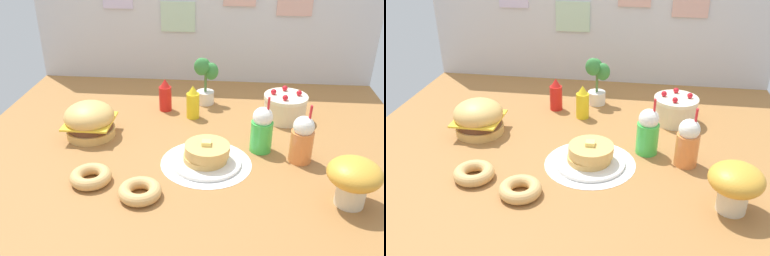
% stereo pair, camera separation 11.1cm
% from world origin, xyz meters
% --- Properties ---
extents(ground_plane, '(2.26, 2.03, 0.02)m').
position_xyz_m(ground_plane, '(0.00, 0.00, -0.01)').
color(ground_plane, '#9E6B38').
extents(back_wall, '(2.26, 0.04, 0.85)m').
position_xyz_m(back_wall, '(0.00, 1.01, 0.43)').
color(back_wall, silver).
rests_on(back_wall, ground_plane).
extents(doily_mat, '(0.43, 0.43, 0.00)m').
position_xyz_m(doily_mat, '(0.09, -0.09, 0.00)').
color(doily_mat, white).
rests_on(doily_mat, ground_plane).
extents(burger, '(0.26, 0.26, 0.19)m').
position_xyz_m(burger, '(-0.53, 0.13, 0.09)').
color(burger, '#DBA859').
rests_on(burger, ground_plane).
extents(pancake_stack, '(0.33, 0.33, 0.12)m').
position_xyz_m(pancake_stack, '(0.09, -0.09, 0.05)').
color(pancake_stack, white).
rests_on(pancake_stack, doily_mat).
extents(layer_cake, '(0.24, 0.24, 0.18)m').
position_xyz_m(layer_cake, '(0.50, 0.42, 0.07)').
color(layer_cake, beige).
rests_on(layer_cake, ground_plane).
extents(ketchup_bottle, '(0.07, 0.07, 0.19)m').
position_xyz_m(ketchup_bottle, '(-0.19, 0.49, 0.09)').
color(ketchup_bottle, red).
rests_on(ketchup_bottle, ground_plane).
extents(mustard_bottle, '(0.07, 0.07, 0.19)m').
position_xyz_m(mustard_bottle, '(-0.02, 0.40, 0.09)').
color(mustard_bottle, yellow).
rests_on(mustard_bottle, ground_plane).
extents(cream_soda_cup, '(0.11, 0.11, 0.29)m').
position_xyz_m(cream_soda_cup, '(0.35, 0.06, 0.11)').
color(cream_soda_cup, green).
rests_on(cream_soda_cup, ground_plane).
extents(orange_float_cup, '(0.11, 0.11, 0.29)m').
position_xyz_m(orange_float_cup, '(0.53, -0.02, 0.11)').
color(orange_float_cup, orange).
rests_on(orange_float_cup, ground_plane).
extents(donut_pink_glaze, '(0.18, 0.18, 0.05)m').
position_xyz_m(donut_pink_glaze, '(-0.40, -0.29, 0.03)').
color(donut_pink_glaze, tan).
rests_on(donut_pink_glaze, ground_plane).
extents(donut_chocolate, '(0.18, 0.18, 0.05)m').
position_xyz_m(donut_chocolate, '(-0.17, -0.37, 0.03)').
color(donut_chocolate, tan).
rests_on(donut_chocolate, ground_plane).
extents(potted_plant, '(0.14, 0.11, 0.30)m').
position_xyz_m(potted_plant, '(0.04, 0.61, 0.16)').
color(potted_plant, white).
rests_on(potted_plant, ground_plane).
extents(mushroom_stool, '(0.21, 0.21, 0.20)m').
position_xyz_m(mushroom_stool, '(0.68, -0.34, 0.13)').
color(mushroom_stool, beige).
rests_on(mushroom_stool, ground_plane).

